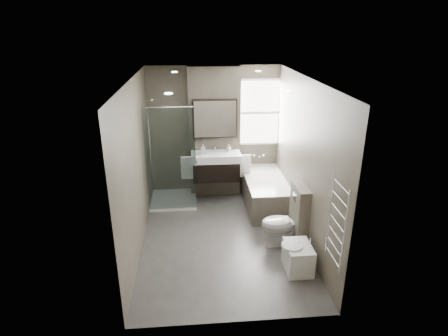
{
  "coord_description": "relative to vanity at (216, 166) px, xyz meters",
  "views": [
    {
      "loc": [
        -0.44,
        -5.38,
        3.36
      ],
      "look_at": [
        0.05,
        0.15,
        1.19
      ],
      "focal_mm": 30.0,
      "sensor_mm": 36.0,
      "label": 1
    }
  ],
  "objects": [
    {
      "name": "cistern_box",
      "position": [
        1.21,
        -1.68,
        -0.24
      ],
      "size": [
        0.19,
        0.55,
        1.0
      ],
      "color": "#564F44",
      "rests_on": "ground"
    },
    {
      "name": "mirror_cabinet",
      "position": [
        0.0,
        0.19,
        0.89
      ],
      "size": [
        0.86,
        0.08,
        0.76
      ],
      "color": "black",
      "rests_on": "vanity_pier"
    },
    {
      "name": "vanity",
      "position": [
        0.0,
        0.0,
        0.0
      ],
      "size": [
        0.95,
        0.47,
        0.66
      ],
      "color": "black",
      "rests_on": "vanity_pier"
    },
    {
      "name": "towel_radiator",
      "position": [
        1.25,
        -3.03,
        0.38
      ],
      "size": [
        0.03,
        0.49,
        1.1
      ],
      "color": "silver",
      "rests_on": "room"
    },
    {
      "name": "room",
      "position": [
        0.0,
        -1.43,
        0.56
      ],
      "size": [
        2.7,
        3.9,
        2.7
      ],
      "color": "#45423F",
      "rests_on": "ground"
    },
    {
      "name": "window",
      "position": [
        0.9,
        0.45,
        0.93
      ],
      "size": [
        0.98,
        0.06,
        1.33
      ],
      "color": "white",
      "rests_on": "room"
    },
    {
      "name": "shower_enclosure",
      "position": [
        -0.75,
        -0.08,
        -0.25
      ],
      "size": [
        0.9,
        0.9,
        2.0
      ],
      "color": "white",
      "rests_on": "ground"
    },
    {
      "name": "towel_right",
      "position": [
        0.56,
        -0.02,
        -0.02
      ],
      "size": [
        0.24,
        0.06,
        0.44
      ],
      "primitive_type": "cube",
      "color": "silver",
      "rests_on": "vanity_pier"
    },
    {
      "name": "toilet",
      "position": [
        0.97,
        -1.69,
        -0.38
      ],
      "size": [
        0.72,
        0.42,
        0.73
      ],
      "primitive_type": "imported",
      "rotation": [
        0.0,
        0.0,
        -1.55
      ],
      "color": "white",
      "rests_on": "ground"
    },
    {
      "name": "soap_bottle_a",
      "position": [
        -0.25,
        -0.01,
        0.35
      ],
      "size": [
        0.08,
        0.09,
        0.19
      ],
      "primitive_type": "imported",
      "color": "white",
      "rests_on": "vanity"
    },
    {
      "name": "bathtub",
      "position": [
        0.92,
        -0.33,
        -0.43
      ],
      "size": [
        0.75,
        1.6,
        0.57
      ],
      "color": "#564F44",
      "rests_on": "ground"
    },
    {
      "name": "towel_left",
      "position": [
        -0.56,
        -0.02,
        -0.02
      ],
      "size": [
        0.24,
        0.06,
        0.44
      ],
      "primitive_type": "cube",
      "color": "silver",
      "rests_on": "vanity_pier"
    },
    {
      "name": "bidet",
      "position": [
        1.01,
        -2.38,
        -0.53
      ],
      "size": [
        0.43,
        0.5,
        0.52
      ],
      "color": "white",
      "rests_on": "ground"
    },
    {
      "name": "vanity_pier",
      "position": [
        0.0,
        0.35,
        0.56
      ],
      "size": [
        1.0,
        0.25,
        2.6
      ],
      "primitive_type": "cube",
      "color": "#564F44",
      "rests_on": "ground"
    },
    {
      "name": "soap_bottle_b",
      "position": [
        0.26,
        0.12,
        0.33
      ],
      "size": [
        0.1,
        0.1,
        0.13
      ],
      "primitive_type": "imported",
      "color": "white",
      "rests_on": "vanity"
    }
  ]
}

